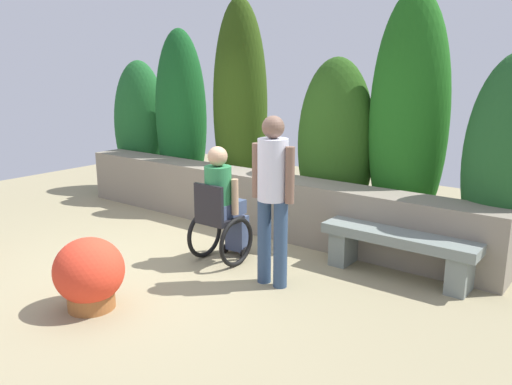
{
  "coord_description": "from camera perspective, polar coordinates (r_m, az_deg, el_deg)",
  "views": [
    {
      "loc": [
        4.13,
        -3.76,
        2.17
      ],
      "look_at": [
        0.84,
        0.55,
        0.85
      ],
      "focal_mm": 36.29,
      "sensor_mm": 36.0,
      "label": 1
    }
  ],
  "objects": [
    {
      "name": "person_in_wheelchair",
      "position": [
        5.83,
        -3.8,
        -1.73
      ],
      "size": [
        0.53,
        0.66,
        1.33
      ],
      "rotation": [
        0.0,
        0.0,
        -0.12
      ],
      "color": "black",
      "rests_on": "ground"
    },
    {
      "name": "stone_bench",
      "position": [
        5.67,
        15.5,
        -5.72
      ],
      "size": [
        1.64,
        0.44,
        0.49
      ],
      "rotation": [
        0.0,
        0.0,
        -0.08
      ],
      "color": "slate",
      "rests_on": "ground"
    },
    {
      "name": "ground_plane",
      "position": [
        5.99,
        -9.66,
        -7.75
      ],
      "size": [
        11.69,
        11.69,
        0.0
      ],
      "primitive_type": "plane",
      "color": "gray"
    },
    {
      "name": "flower_pot_purple_near",
      "position": [
        5.0,
        -17.89,
        -8.64
      ],
      "size": [
        0.64,
        0.64,
        0.67
      ],
      "color": "#9A5A2C",
      "rests_on": "ground"
    },
    {
      "name": "person_standing_companion",
      "position": [
        5.08,
        1.85,
        0.29
      ],
      "size": [
        0.49,
        0.3,
        1.72
      ],
      "rotation": [
        0.0,
        0.0,
        0.11
      ],
      "color": "navy",
      "rests_on": "ground"
    },
    {
      "name": "hedge_backdrop",
      "position": [
        7.37,
        2.7,
        7.12
      ],
      "size": [
        7.15,
        0.94,
        3.15
      ],
      "color": "#1C5A26",
      "rests_on": "ground"
    },
    {
      "name": "stone_retaining_wall",
      "position": [
        7.03,
        0.05,
        -0.99
      ],
      "size": [
        6.42,
        0.5,
        0.77
      ],
      "primitive_type": "cube",
      "color": "gray",
      "rests_on": "ground"
    }
  ]
}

